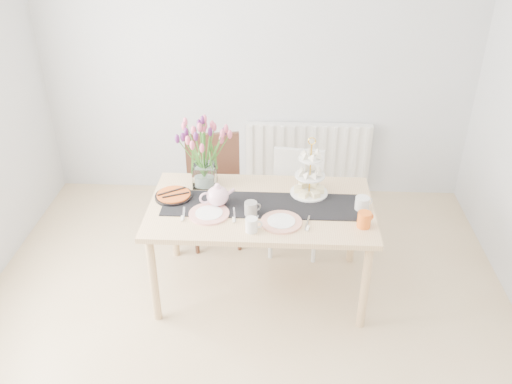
{
  "coord_description": "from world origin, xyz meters",
  "views": [
    {
      "loc": [
        0.24,
        -2.55,
        2.8
      ],
      "look_at": [
        0.07,
        0.67,
        0.89
      ],
      "focal_mm": 38.0,
      "sensor_mm": 36.0,
      "label": 1
    }
  ],
  "objects_px": {
    "chair_brown": "(214,181)",
    "mug_orange": "(364,220)",
    "radiator": "(308,153)",
    "mug_grey": "(251,209)",
    "plate_right": "(281,222)",
    "tulip_vase": "(203,144)",
    "cake_stand": "(310,180)",
    "teapot": "(218,196)",
    "dining_table": "(261,214)",
    "tart_tin": "(174,196)",
    "plate_left": "(209,214)",
    "chair_white": "(297,193)",
    "mug_white": "(251,225)",
    "cream_jug": "(362,204)"
  },
  "relations": [
    {
      "from": "teapot",
      "to": "cream_jug",
      "type": "relative_size",
      "value": 2.55
    },
    {
      "from": "cake_stand",
      "to": "cream_jug",
      "type": "height_order",
      "value": "cake_stand"
    },
    {
      "from": "cake_stand",
      "to": "cream_jug",
      "type": "distance_m",
      "value": 0.42
    },
    {
      "from": "radiator",
      "to": "chair_white",
      "type": "height_order",
      "value": "chair_white"
    },
    {
      "from": "chair_brown",
      "to": "cake_stand",
      "type": "distance_m",
      "value": 0.99
    },
    {
      "from": "chair_white",
      "to": "tart_tin",
      "type": "xyz_separation_m",
      "value": [
        -0.91,
        -0.54,
        0.28
      ]
    },
    {
      "from": "tulip_vase",
      "to": "plate_left",
      "type": "height_order",
      "value": "tulip_vase"
    },
    {
      "from": "mug_orange",
      "to": "mug_grey",
      "type": "bearing_deg",
      "value": 138.51
    },
    {
      "from": "tulip_vase",
      "to": "mug_grey",
      "type": "distance_m",
      "value": 0.62
    },
    {
      "from": "mug_orange",
      "to": "plate_right",
      "type": "bearing_deg",
      "value": 144.26
    },
    {
      "from": "tart_tin",
      "to": "chair_brown",
      "type": "bearing_deg",
      "value": 71.41
    },
    {
      "from": "plate_right",
      "to": "radiator",
      "type": "bearing_deg",
      "value": 81.67
    },
    {
      "from": "radiator",
      "to": "tulip_vase",
      "type": "xyz_separation_m",
      "value": [
        -0.83,
        -1.19,
        0.64
      ]
    },
    {
      "from": "radiator",
      "to": "plate_right",
      "type": "relative_size",
      "value": 4.25
    },
    {
      "from": "dining_table",
      "to": "tart_tin",
      "type": "distance_m",
      "value": 0.65
    },
    {
      "from": "radiator",
      "to": "chair_brown",
      "type": "relative_size",
      "value": 1.3
    },
    {
      "from": "dining_table",
      "to": "cream_jug",
      "type": "distance_m",
      "value": 0.72
    },
    {
      "from": "tulip_vase",
      "to": "plate_left",
      "type": "relative_size",
      "value": 2.21
    },
    {
      "from": "cream_jug",
      "to": "mug_white",
      "type": "relative_size",
      "value": 1.01
    },
    {
      "from": "chair_brown",
      "to": "mug_orange",
      "type": "distance_m",
      "value": 1.49
    },
    {
      "from": "radiator",
      "to": "mug_grey",
      "type": "bearing_deg",
      "value": -105.93
    },
    {
      "from": "mug_grey",
      "to": "plate_right",
      "type": "relative_size",
      "value": 0.37
    },
    {
      "from": "dining_table",
      "to": "tart_tin",
      "type": "xyz_separation_m",
      "value": [
        -0.64,
        0.07,
        0.09
      ]
    },
    {
      "from": "mug_orange",
      "to": "cake_stand",
      "type": "bearing_deg",
      "value": 96.44
    },
    {
      "from": "cream_jug",
      "to": "mug_orange",
      "type": "xyz_separation_m",
      "value": [
        -0.01,
        -0.21,
        0.01
      ]
    },
    {
      "from": "chair_white",
      "to": "mug_white",
      "type": "bearing_deg",
      "value": -102.7
    },
    {
      "from": "cake_stand",
      "to": "cream_jug",
      "type": "xyz_separation_m",
      "value": [
        0.36,
        -0.2,
        -0.07
      ]
    },
    {
      "from": "cream_jug",
      "to": "plate_right",
      "type": "bearing_deg",
      "value": 174.74
    },
    {
      "from": "dining_table",
      "to": "teapot",
      "type": "height_order",
      "value": "teapot"
    },
    {
      "from": "mug_grey",
      "to": "tulip_vase",
      "type": "bearing_deg",
      "value": 100.71
    },
    {
      "from": "chair_white",
      "to": "plate_right",
      "type": "bearing_deg",
      "value": -92.4
    },
    {
      "from": "chair_brown",
      "to": "dining_table",
      "type": "bearing_deg",
      "value": -69.48
    },
    {
      "from": "teapot",
      "to": "mug_grey",
      "type": "distance_m",
      "value": 0.27
    },
    {
      "from": "plate_left",
      "to": "tulip_vase",
      "type": "bearing_deg",
      "value": 100.89
    },
    {
      "from": "chair_white",
      "to": "teapot",
      "type": "relative_size",
      "value": 3.35
    },
    {
      "from": "plate_right",
      "to": "mug_grey",
      "type": "bearing_deg",
      "value": 158.6
    },
    {
      "from": "teapot",
      "to": "plate_left",
      "type": "distance_m",
      "value": 0.15
    },
    {
      "from": "chair_brown",
      "to": "tart_tin",
      "type": "xyz_separation_m",
      "value": [
        -0.21,
        -0.64,
        0.23
      ]
    },
    {
      "from": "radiator",
      "to": "teapot",
      "type": "xyz_separation_m",
      "value": [
        -0.7,
        -1.49,
        0.38
      ]
    },
    {
      "from": "mug_grey",
      "to": "plate_left",
      "type": "distance_m",
      "value": 0.29
    },
    {
      "from": "teapot",
      "to": "plate_right",
      "type": "relative_size",
      "value": 0.89
    },
    {
      "from": "radiator",
      "to": "teapot",
      "type": "bearing_deg",
      "value": -115.22
    },
    {
      "from": "radiator",
      "to": "chair_white",
      "type": "distance_m",
      "value": 0.86
    },
    {
      "from": "cake_stand",
      "to": "teapot",
      "type": "distance_m",
      "value": 0.68
    },
    {
      "from": "chair_white",
      "to": "plate_right",
      "type": "relative_size",
      "value": 3.0
    },
    {
      "from": "tart_tin",
      "to": "plate_left",
      "type": "relative_size",
      "value": 0.97
    },
    {
      "from": "tulip_vase",
      "to": "tart_tin",
      "type": "xyz_separation_m",
      "value": [
        -0.21,
        -0.2,
        -0.33
      ]
    },
    {
      "from": "chair_white",
      "to": "plate_left",
      "type": "bearing_deg",
      "value": -123.45
    },
    {
      "from": "dining_table",
      "to": "mug_grey",
      "type": "bearing_deg",
      "value": -115.77
    },
    {
      "from": "radiator",
      "to": "mug_grey",
      "type": "xyz_separation_m",
      "value": [
        -0.46,
        -1.6,
        0.35
      ]
    }
  ]
}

